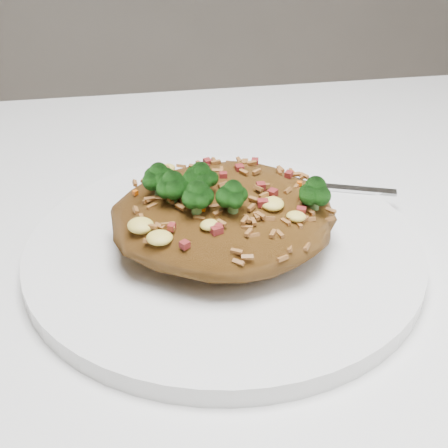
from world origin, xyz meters
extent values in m
cube|color=white|center=(0.00, 0.00, 0.73)|extent=(1.20, 0.80, 0.04)
cylinder|color=white|center=(0.06, 0.04, 0.76)|extent=(0.29, 0.29, 0.01)
ellipsoid|color=brown|center=(0.06, 0.04, 0.79)|extent=(0.16, 0.14, 0.04)
ellipsoid|color=#0B3707|center=(0.12, 0.02, 0.81)|extent=(0.02, 0.02, 0.02)
ellipsoid|color=#0B3707|center=(0.05, 0.04, 0.82)|extent=(0.02, 0.02, 0.02)
ellipsoid|color=#0B3707|center=(0.02, 0.05, 0.82)|extent=(0.02, 0.02, 0.02)
ellipsoid|color=#0B3707|center=(0.03, 0.04, 0.82)|extent=(0.02, 0.02, 0.02)
ellipsoid|color=#0B3707|center=(0.04, 0.02, 0.82)|extent=(0.02, 0.02, 0.02)
ellipsoid|color=#0B3707|center=(0.06, 0.02, 0.82)|extent=(0.02, 0.02, 0.02)
cube|color=silver|center=(0.18, 0.10, 0.77)|extent=(0.09, 0.04, 0.00)
cube|color=silver|center=(0.09, 0.13, 0.77)|extent=(0.04, 0.03, 0.00)
camera|label=1|loc=(0.00, -0.33, 1.01)|focal=50.00mm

